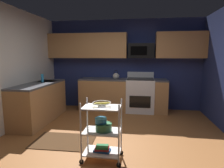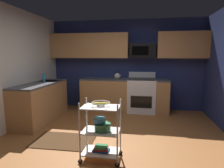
{
  "view_description": "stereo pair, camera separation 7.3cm",
  "coord_description": "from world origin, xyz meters",
  "px_view_note": "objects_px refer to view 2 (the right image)",
  "views": [
    {
      "loc": [
        0.47,
        -3.15,
        1.57
      ],
      "look_at": [
        -0.04,
        0.24,
        1.05
      ],
      "focal_mm": 30.09,
      "sensor_mm": 36.0,
      "label": 1
    },
    {
      "loc": [
        0.54,
        -3.14,
        1.57
      ],
      "look_at": [
        -0.04,
        0.24,
        1.05
      ],
      "focal_mm": 30.09,
      "sensor_mm": 36.0,
      "label": 2
    }
  ],
  "objects_px": {
    "microwave": "(143,51)",
    "dish_soap_bottle": "(44,78)",
    "mixing_bowl_large": "(103,127)",
    "book_stack": "(101,149)",
    "fruit_bowl": "(101,103)",
    "oven_range": "(141,95)",
    "mixing_bowl_small": "(100,120)",
    "kettle": "(117,76)",
    "rolling_cart": "(101,131)"
  },
  "relations": [
    {
      "from": "rolling_cart",
      "to": "kettle",
      "type": "bearing_deg",
      "value": 92.72
    },
    {
      "from": "fruit_bowl",
      "to": "dish_soap_bottle",
      "type": "xyz_separation_m",
      "value": [
        -1.83,
        1.67,
        0.14
      ]
    },
    {
      "from": "microwave",
      "to": "fruit_bowl",
      "type": "distance_m",
      "value": 2.92
    },
    {
      "from": "book_stack",
      "to": "mixing_bowl_large",
      "type": "bearing_deg",
      "value": 0.0
    },
    {
      "from": "microwave",
      "to": "mixing_bowl_small",
      "type": "xyz_separation_m",
      "value": [
        -0.58,
        -2.74,
        -1.08
      ]
    },
    {
      "from": "microwave",
      "to": "book_stack",
      "type": "bearing_deg",
      "value": -101.58
    },
    {
      "from": "oven_range",
      "to": "kettle",
      "type": "distance_m",
      "value": 0.86
    },
    {
      "from": "oven_range",
      "to": "mixing_bowl_large",
      "type": "distance_m",
      "value": 2.69
    },
    {
      "from": "fruit_bowl",
      "to": "kettle",
      "type": "bearing_deg",
      "value": 92.72
    },
    {
      "from": "rolling_cart",
      "to": "mixing_bowl_small",
      "type": "height_order",
      "value": "rolling_cart"
    },
    {
      "from": "fruit_bowl",
      "to": "rolling_cart",
      "type": "bearing_deg",
      "value": 180.0
    },
    {
      "from": "rolling_cart",
      "to": "book_stack",
      "type": "relative_size",
      "value": 3.54
    },
    {
      "from": "book_stack",
      "to": "fruit_bowl",
      "type": "bearing_deg",
      "value": 82.87
    },
    {
      "from": "fruit_bowl",
      "to": "book_stack",
      "type": "bearing_deg",
      "value": -97.13
    },
    {
      "from": "fruit_bowl",
      "to": "book_stack",
      "type": "height_order",
      "value": "fruit_bowl"
    },
    {
      "from": "oven_range",
      "to": "fruit_bowl",
      "type": "bearing_deg",
      "value": -102.04
    },
    {
      "from": "oven_range",
      "to": "rolling_cart",
      "type": "xyz_separation_m",
      "value": [
        -0.56,
        -2.64,
        -0.03
      ]
    },
    {
      "from": "mixing_bowl_large",
      "to": "book_stack",
      "type": "xyz_separation_m",
      "value": [
        -0.03,
        -0.0,
        -0.35
      ]
    },
    {
      "from": "microwave",
      "to": "mixing_bowl_large",
      "type": "bearing_deg",
      "value": -101.05
    },
    {
      "from": "oven_range",
      "to": "mixing_bowl_large",
      "type": "xyz_separation_m",
      "value": [
        -0.54,
        -2.64,
        0.04
      ]
    },
    {
      "from": "dish_soap_bottle",
      "to": "kettle",
      "type": "bearing_deg",
      "value": 29.34
    },
    {
      "from": "oven_range",
      "to": "book_stack",
      "type": "bearing_deg",
      "value": -102.04
    },
    {
      "from": "oven_range",
      "to": "rolling_cart",
      "type": "height_order",
      "value": "oven_range"
    },
    {
      "from": "fruit_bowl",
      "to": "mixing_bowl_small",
      "type": "xyz_separation_m",
      "value": [
        -0.02,
        0.01,
        -0.26
      ]
    },
    {
      "from": "book_stack",
      "to": "dish_soap_bottle",
      "type": "xyz_separation_m",
      "value": [
        -1.83,
        1.67,
        0.85
      ]
    },
    {
      "from": "mixing_bowl_large",
      "to": "mixing_bowl_small",
      "type": "distance_m",
      "value": 0.11
    },
    {
      "from": "book_stack",
      "to": "dish_soap_bottle",
      "type": "height_order",
      "value": "dish_soap_bottle"
    },
    {
      "from": "fruit_bowl",
      "to": "mixing_bowl_small",
      "type": "distance_m",
      "value": 0.26
    },
    {
      "from": "mixing_bowl_large",
      "to": "kettle",
      "type": "bearing_deg",
      "value": 93.29
    },
    {
      "from": "microwave",
      "to": "dish_soap_bottle",
      "type": "relative_size",
      "value": 3.5
    },
    {
      "from": "microwave",
      "to": "fruit_bowl",
      "type": "xyz_separation_m",
      "value": [
        -0.56,
        -2.74,
        -0.82
      ]
    },
    {
      "from": "microwave",
      "to": "mixing_bowl_small",
      "type": "relative_size",
      "value": 3.85
    },
    {
      "from": "book_stack",
      "to": "kettle",
      "type": "xyz_separation_m",
      "value": [
        -0.13,
        2.63,
        0.83
      ]
    },
    {
      "from": "mixing_bowl_large",
      "to": "mixing_bowl_small",
      "type": "xyz_separation_m",
      "value": [
        -0.04,
        0.01,
        0.1
      ]
    },
    {
      "from": "microwave",
      "to": "rolling_cart",
      "type": "xyz_separation_m",
      "value": [
        -0.56,
        -2.74,
        -1.25
      ]
    },
    {
      "from": "mixing_bowl_small",
      "to": "dish_soap_bottle",
      "type": "distance_m",
      "value": 2.5
    },
    {
      "from": "oven_range",
      "to": "kettle",
      "type": "height_order",
      "value": "kettle"
    },
    {
      "from": "microwave",
      "to": "kettle",
      "type": "bearing_deg",
      "value": -171.02
    },
    {
      "from": "dish_soap_bottle",
      "to": "oven_range",
      "type": "bearing_deg",
      "value": 21.92
    },
    {
      "from": "oven_range",
      "to": "dish_soap_bottle",
      "type": "height_order",
      "value": "dish_soap_bottle"
    },
    {
      "from": "fruit_bowl",
      "to": "mixing_bowl_small",
      "type": "bearing_deg",
      "value": 160.95
    },
    {
      "from": "mixing_bowl_small",
      "to": "book_stack",
      "type": "bearing_deg",
      "value": -19.05
    },
    {
      "from": "book_stack",
      "to": "dish_soap_bottle",
      "type": "relative_size",
      "value": 1.29
    },
    {
      "from": "oven_range",
      "to": "microwave",
      "type": "distance_m",
      "value": 1.23
    },
    {
      "from": "microwave",
      "to": "dish_soap_bottle",
      "type": "bearing_deg",
      "value": -155.95
    },
    {
      "from": "microwave",
      "to": "mixing_bowl_large",
      "type": "height_order",
      "value": "microwave"
    },
    {
      "from": "mixing_bowl_large",
      "to": "book_stack",
      "type": "relative_size",
      "value": 0.98
    },
    {
      "from": "microwave",
      "to": "mixing_bowl_small",
      "type": "height_order",
      "value": "microwave"
    },
    {
      "from": "book_stack",
      "to": "microwave",
      "type": "bearing_deg",
      "value": 78.42
    },
    {
      "from": "fruit_bowl",
      "to": "dish_soap_bottle",
      "type": "relative_size",
      "value": 1.36
    }
  ]
}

